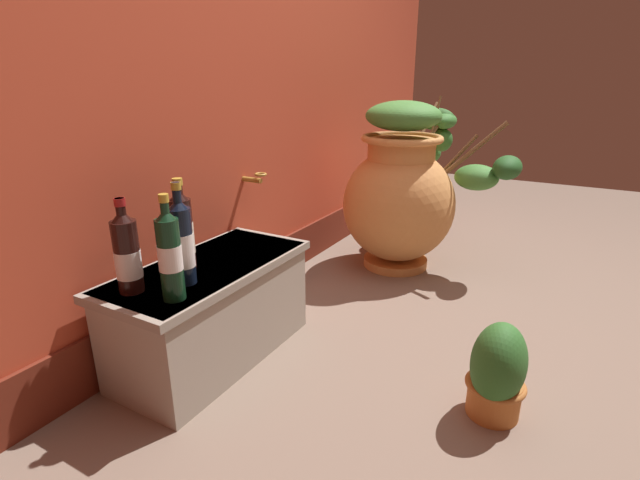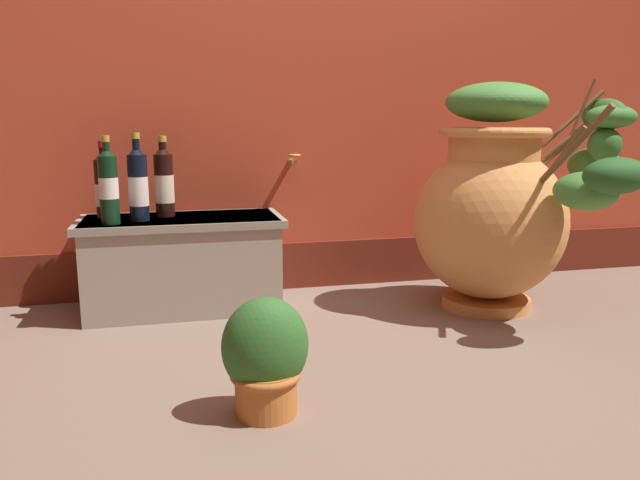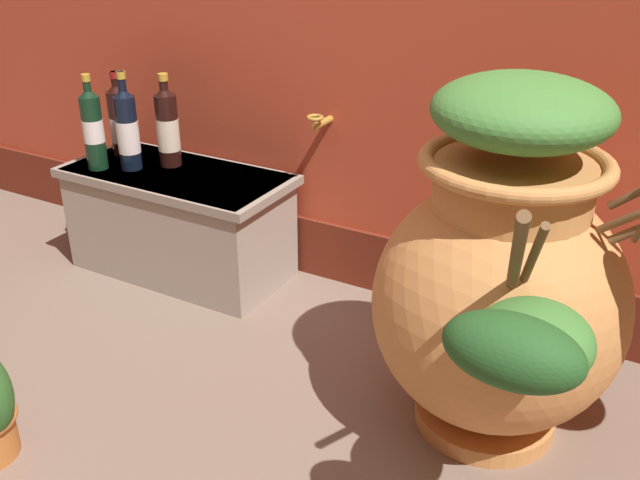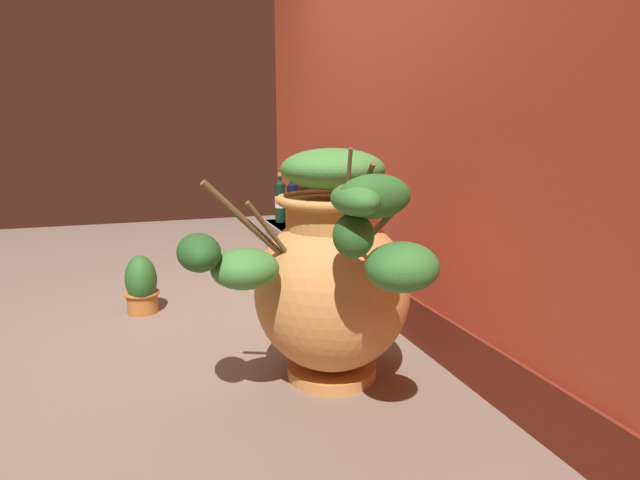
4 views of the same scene
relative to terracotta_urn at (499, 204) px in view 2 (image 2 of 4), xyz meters
The scene contains 9 objects.
ground_plane 0.99m from the terracotta_urn, 138.05° to the right, with size 7.00×7.00×0.00m, color #7A6656.
back_wall 1.23m from the terracotta_urn, 137.50° to the left, with size 4.40×0.33×2.60m.
terracotta_urn is the anchor object (origin of this frame).
stone_ledge 1.31m from the terracotta_urn, 167.00° to the left, with size 0.81×0.38×0.38m.
wine_bottle_left 1.37m from the terracotta_urn, 165.50° to the left, with size 0.08×0.08×0.33m.
wine_bottle_middle 1.54m from the terracotta_urn, behind, with size 0.07×0.07×0.33m.
wine_bottle_right 1.59m from the terracotta_urn, 167.35° to the left, with size 0.08×0.08×0.31m.
wine_bottle_back 1.44m from the terracotta_urn, behind, with size 0.08×0.08×0.34m.
potted_shrub 1.32m from the terracotta_urn, 146.27° to the right, with size 0.23×0.19×0.32m.
Camera 2 is at (-0.63, -1.63, 0.77)m, focal length 34.41 mm.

